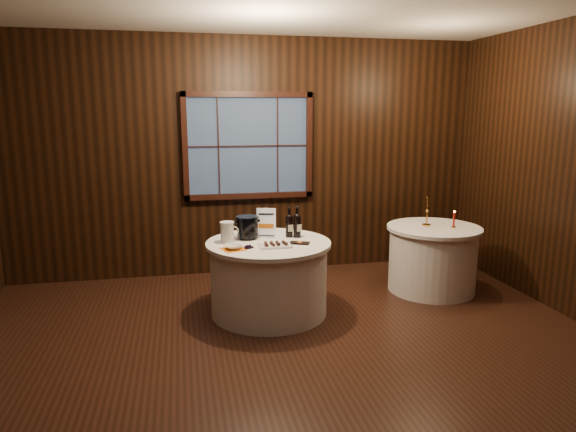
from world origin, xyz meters
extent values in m
plane|color=black|center=(0.00, 0.00, 0.00)|extent=(6.00, 6.00, 0.00)
cube|color=black|center=(0.00, 2.50, 1.50)|extent=(6.00, 0.02, 3.00)
cube|color=#324669|center=(0.00, 2.47, 1.65)|extent=(1.50, 0.01, 1.20)
cylinder|color=white|center=(0.00, 1.00, 0.36)|extent=(1.20, 1.20, 0.73)
cylinder|color=white|center=(0.00, 1.00, 0.75)|extent=(1.28, 1.28, 0.04)
cylinder|color=white|center=(2.00, 1.30, 0.36)|extent=(1.00, 1.00, 0.73)
cylinder|color=white|center=(2.00, 1.30, 0.75)|extent=(1.08, 1.08, 0.04)
cube|color=#B5B5BC|center=(0.01, 1.20, 0.78)|extent=(0.19, 0.14, 0.02)
cube|color=#B5B5BC|center=(0.01, 1.20, 0.94)|extent=(0.02, 0.02, 0.31)
cube|color=white|center=(0.01, 1.19, 0.94)|extent=(0.20, 0.06, 0.29)
cylinder|color=black|center=(0.25, 1.15, 0.87)|extent=(0.08, 0.08, 0.21)
sphere|color=black|center=(0.25, 1.15, 0.98)|extent=(0.08, 0.08, 0.08)
cylinder|color=black|center=(0.25, 1.15, 1.03)|extent=(0.03, 0.03, 0.09)
cylinder|color=black|center=(0.25, 1.15, 1.08)|extent=(0.03, 0.03, 0.02)
cube|color=beige|center=(0.25, 1.11, 0.87)|extent=(0.06, 0.01, 0.07)
cylinder|color=black|center=(0.33, 1.13, 0.88)|extent=(0.08, 0.08, 0.22)
sphere|color=black|center=(0.33, 1.13, 0.99)|extent=(0.08, 0.08, 0.08)
cylinder|color=black|center=(0.33, 1.13, 1.04)|extent=(0.03, 0.03, 0.10)
cylinder|color=black|center=(0.33, 1.13, 1.09)|extent=(0.03, 0.03, 0.02)
cube|color=beige|center=(0.33, 1.09, 0.88)|extent=(0.06, 0.03, 0.08)
cylinder|color=black|center=(-0.19, 1.17, 0.78)|extent=(0.17, 0.17, 0.03)
cylinder|color=black|center=(-0.19, 1.17, 0.89)|extent=(0.22, 0.22, 0.19)
cylinder|color=black|center=(-0.19, 1.17, 1.00)|extent=(0.24, 0.24, 0.02)
cube|color=silver|center=(0.03, 0.80, 0.78)|extent=(0.32, 0.21, 0.02)
cube|color=black|center=(0.29, 0.85, 0.78)|extent=(0.22, 0.17, 0.02)
cylinder|color=#342212|center=(-0.30, 0.78, 0.79)|extent=(0.06, 0.01, 0.03)
cylinder|color=silver|center=(-0.41, 1.08, 0.87)|extent=(0.14, 0.14, 0.20)
cylinder|color=silver|center=(-0.41, 1.08, 0.97)|extent=(0.15, 0.15, 0.01)
torus|color=silver|center=(-0.34, 1.08, 0.88)|extent=(0.10, 0.02, 0.10)
cube|color=orange|center=(-0.38, 0.78, 0.77)|extent=(0.27, 0.27, 0.00)
imported|color=silver|center=(-0.38, 0.78, 0.79)|extent=(0.18, 0.18, 0.04)
cylinder|color=#BB823A|center=(1.93, 1.36, 0.78)|extent=(0.10, 0.10, 0.02)
cylinder|color=#BB823A|center=(1.93, 1.36, 0.94)|extent=(0.02, 0.02, 0.31)
cylinder|color=#BB823A|center=(1.93, 1.36, 1.11)|extent=(0.05, 0.05, 0.03)
cylinder|color=#BB823A|center=(2.18, 1.20, 0.78)|extent=(0.05, 0.05, 0.01)
cylinder|color=#A2140C|center=(2.18, 1.20, 0.86)|extent=(0.02, 0.02, 0.16)
sphere|color=#FFB23F|center=(2.18, 1.20, 0.96)|extent=(0.02, 0.02, 0.02)
camera|label=1|loc=(-0.85, -4.02, 2.08)|focal=32.00mm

